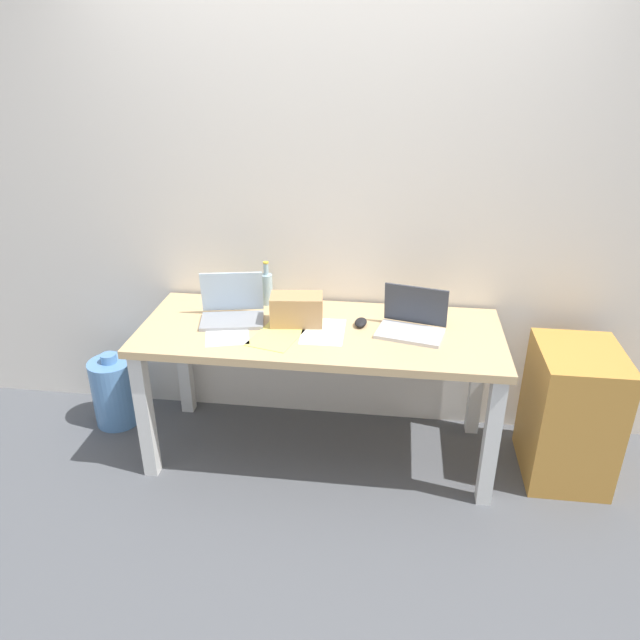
# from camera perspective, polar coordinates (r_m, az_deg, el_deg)

# --- Properties ---
(ground_plane) EXTENTS (8.00, 8.00, 0.00)m
(ground_plane) POSITION_cam_1_polar(r_m,az_deg,el_deg) (3.41, 0.00, -12.22)
(ground_plane) COLOR #515459
(back_wall) EXTENTS (5.20, 0.08, 2.60)m
(back_wall) POSITION_cam_1_polar(r_m,az_deg,el_deg) (3.20, 0.96, 11.33)
(back_wall) COLOR silver
(back_wall) RESTS_ON ground
(desk) EXTENTS (1.82, 0.71, 0.75)m
(desk) POSITION_cam_1_polar(r_m,az_deg,el_deg) (3.05, 0.00, -2.54)
(desk) COLOR tan
(desk) RESTS_ON ground
(laptop_left) EXTENTS (0.36, 0.28, 0.24)m
(laptop_left) POSITION_cam_1_polar(r_m,az_deg,el_deg) (3.12, -8.35, 1.00)
(laptop_left) COLOR gray
(laptop_left) RESTS_ON desk
(laptop_right) EXTENTS (0.36, 0.28, 0.22)m
(laptop_right) POSITION_cam_1_polar(r_m,az_deg,el_deg) (2.99, 8.74, -0.29)
(laptop_right) COLOR silver
(laptop_right) RESTS_ON desk
(beer_bottle) EXTENTS (0.06, 0.06, 0.24)m
(beer_bottle) POSITION_cam_1_polar(r_m,az_deg,el_deg) (3.26, -5.08, 3.07)
(beer_bottle) COLOR #99B7C1
(beer_bottle) RESTS_ON desk
(computer_mouse) EXTENTS (0.07, 0.11, 0.03)m
(computer_mouse) POSITION_cam_1_polar(r_m,az_deg,el_deg) (3.04, 3.89, -0.23)
(computer_mouse) COLOR black
(computer_mouse) RESTS_ON desk
(cardboard_box) EXTENTS (0.28, 0.17, 0.16)m
(cardboard_box) POSITION_cam_1_polar(r_m,az_deg,el_deg) (3.03, -2.23, 0.98)
(cardboard_box) COLOR tan
(cardboard_box) RESTS_ON desk
(paper_sheet_center) EXTENTS (0.22, 0.30, 0.00)m
(paper_sheet_center) POSITION_cam_1_polar(r_m,az_deg,el_deg) (2.98, 0.29, -1.10)
(paper_sheet_center) COLOR white
(paper_sheet_center) RESTS_ON desk
(paper_sheet_front_left) EXTENTS (0.28, 0.34, 0.00)m
(paper_sheet_front_left) POSITION_cam_1_polar(r_m,az_deg,el_deg) (3.01, -8.83, -1.13)
(paper_sheet_front_left) COLOR white
(paper_sheet_front_left) RESTS_ON desk
(paper_yellow_folder) EXTENTS (0.28, 0.34, 0.00)m
(paper_yellow_folder) POSITION_cam_1_polar(r_m,az_deg,el_deg) (2.94, -4.10, -1.51)
(paper_yellow_folder) COLOR #F4E06B
(paper_yellow_folder) RESTS_ON desk
(water_cooler_jug) EXTENTS (0.25, 0.25, 0.45)m
(water_cooler_jug) POSITION_cam_1_polar(r_m,az_deg,el_deg) (3.71, -18.95, -6.46)
(water_cooler_jug) COLOR #598CC6
(water_cooler_jug) RESTS_ON ground
(filing_cabinet) EXTENTS (0.40, 0.48, 0.71)m
(filing_cabinet) POSITION_cam_1_polar(r_m,az_deg,el_deg) (3.31, 22.67, -8.21)
(filing_cabinet) COLOR #C68938
(filing_cabinet) RESTS_ON ground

